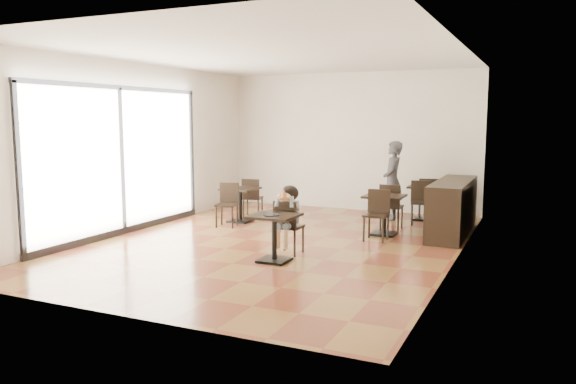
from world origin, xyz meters
The scene contains 23 objects.
floor centered at (0.00, 0.00, 0.00)m, with size 6.00×8.00×0.01m, color brown.
ceiling centered at (0.00, 0.00, 3.20)m, with size 6.00×8.00×0.01m, color silver.
wall_back centered at (0.00, 4.00, 1.60)m, with size 6.00×0.01×3.20m, color silver.
wall_front centered at (0.00, -4.00, 1.60)m, with size 6.00×0.01×3.20m, color silver.
wall_left centered at (-3.00, 0.00, 1.60)m, with size 0.01×8.00×3.20m, color silver.
wall_right centered at (3.00, 0.00, 1.60)m, with size 0.01×8.00×3.20m, color silver.
storefront_window centered at (-2.97, -0.50, 1.40)m, with size 0.04×4.50×2.60m, color white.
child_table centered at (0.52, -1.19, 0.36)m, with size 0.68×0.68×0.72m, color black, non-canonical shape.
child_chair centered at (0.52, -0.64, 0.43)m, with size 0.39×0.39×0.87m, color black, non-canonical shape.
child centered at (0.52, -0.64, 0.55)m, with size 0.39×0.55×1.09m, color gray, non-canonical shape.
plate centered at (0.52, -1.29, 0.73)m, with size 0.24×0.24×0.01m, color black.
pizza_slice centered at (0.52, -0.83, 0.94)m, with size 0.25×0.19×0.06m, color tan, non-canonical shape.
adult_patron centered at (1.27, 2.99, 0.84)m, with size 0.61×0.40×1.67m, color #3B3A40.
cafe_table_mid centered at (1.51, 1.42, 0.37)m, with size 0.70×0.70×0.74m, color black, non-canonical shape.
cafe_table_left centered at (-1.55, 1.44, 0.36)m, with size 0.68×0.68×0.72m, color black, non-canonical shape.
cafe_table_back centered at (1.92, 3.29, 0.37)m, with size 0.69×0.69×0.73m, color black, non-canonical shape.
chair_mid_a centered at (1.51, 1.97, 0.45)m, with size 0.40×0.40×0.89m, color black, non-canonical shape.
chair_mid_b centered at (1.51, 0.87, 0.45)m, with size 0.40×0.40×0.89m, color black, non-canonical shape.
chair_left_a centered at (-1.55, 1.99, 0.43)m, with size 0.39×0.39×0.86m, color black, non-canonical shape.
chair_left_b centered at (-1.55, 0.89, 0.43)m, with size 0.39×0.39×0.86m, color black, non-canonical shape.
chair_back_a centered at (1.92, 3.50, 0.44)m, with size 0.39×0.39×0.88m, color black, non-canonical shape.
chair_back_b centered at (1.92, 2.74, 0.44)m, with size 0.39×0.39×0.88m, color black, non-canonical shape.
service_counter centered at (2.65, 2.00, 0.50)m, with size 0.60×2.40×1.00m, color black.
Camera 1 is at (4.13, -8.62, 2.16)m, focal length 35.00 mm.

